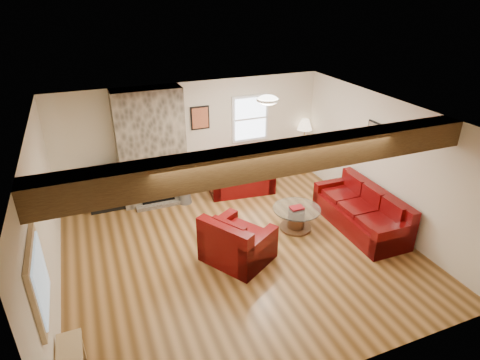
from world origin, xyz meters
The scene contains 16 objects.
room centered at (0.00, 0.00, 1.25)m, with size 8.00×8.00×8.00m.
oak_beam centered at (0.00, -1.25, 2.31)m, with size 6.00×0.36×0.38m, color #341F0F.
chimney_breast centered at (-1.00, 2.49, 1.22)m, with size 1.40×0.67×2.50m.
back_window centered at (1.35, 2.71, 1.55)m, with size 0.90×0.08×1.10m, color white, non-canonical shape.
hatch_window centered at (-2.96, -1.50, 1.45)m, with size 0.08×1.00×0.90m, color tan, non-canonical shape.
ceiling_dome centered at (0.90, 0.90, 2.44)m, with size 0.40×0.40×0.18m, color white, non-canonical shape.
artwork_back centered at (0.15, 2.71, 1.70)m, with size 0.42×0.06×0.52m, color black, non-canonical shape.
artwork_right centered at (2.96, 0.30, 1.75)m, with size 0.06×0.55×0.42m, color black, non-canonical shape.
sofa_three centered at (2.48, -0.12, 0.40)m, with size 2.09×0.87×0.81m, color #430405, non-canonical shape.
loveseat centered at (0.91, 2.23, 0.39)m, with size 1.45×0.83×0.77m, color #430405, non-canonical shape.
armchair_red centered at (-0.10, -0.16, 0.43)m, with size 1.06×0.92×0.85m, color #430405, non-canonical shape.
coffee_table centered at (1.30, 0.31, 0.23)m, with size 0.92×0.92×0.48m.
tv_cabinet centered at (-1.91, 2.53, 0.25)m, with size 0.98×0.39×0.49m, color black.
television centered at (-1.91, 2.53, 0.75)m, with size 0.88×0.12×0.51m, color black.
floor_lamp centered at (2.73, 2.55, 1.20)m, with size 0.36×0.36×1.41m.
coal_bucket centered at (-0.44, 2.14, 0.14)m, with size 0.30×0.30×0.28m, color slate, non-canonical shape.
Camera 1 is at (-2.22, -5.49, 4.33)m, focal length 30.00 mm.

